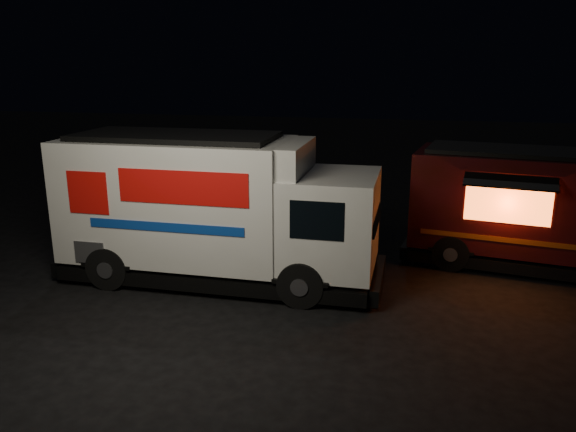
% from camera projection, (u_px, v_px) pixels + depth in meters
% --- Properties ---
extents(ground, '(80.00, 80.00, 0.00)m').
position_uv_depth(ground, '(235.00, 290.00, 12.89)').
color(ground, black).
rests_on(ground, ground).
extents(white_truck, '(7.67, 2.66, 3.47)m').
position_uv_depth(white_truck, '(220.00, 209.00, 13.11)').
color(white_truck, silver).
rests_on(white_truck, ground).
extents(red_truck, '(6.72, 3.39, 2.99)m').
position_uv_depth(red_truck, '(539.00, 210.00, 13.94)').
color(red_truck, '#360910').
rests_on(red_truck, ground).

